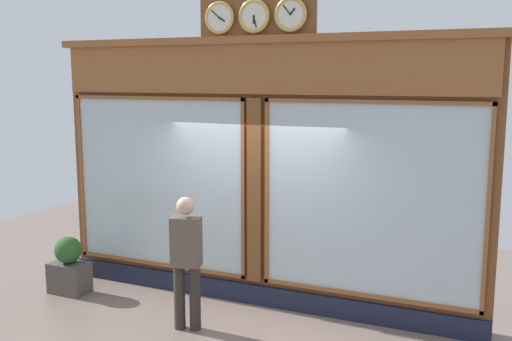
% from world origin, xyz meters
% --- Properties ---
extents(shop_facade, '(6.24, 0.42, 4.21)m').
position_xyz_m(shop_facade, '(-0.00, -0.13, 1.85)').
color(shop_facade, brown).
rests_on(shop_facade, ground_plane).
extents(pedestrian, '(0.40, 0.30, 1.69)m').
position_xyz_m(pedestrian, '(0.45, 1.10, 0.93)').
color(pedestrian, '#312A24').
rests_on(pedestrian, ground_plane).
extents(planter_box, '(0.56, 0.36, 0.45)m').
position_xyz_m(planter_box, '(2.67, 0.71, 0.22)').
color(planter_box, '#4C4742').
rests_on(planter_box, ground_plane).
extents(planter_shrub, '(0.39, 0.39, 0.39)m').
position_xyz_m(planter_shrub, '(2.67, 0.71, 0.64)').
color(planter_shrub, '#285623').
rests_on(planter_shrub, planter_box).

